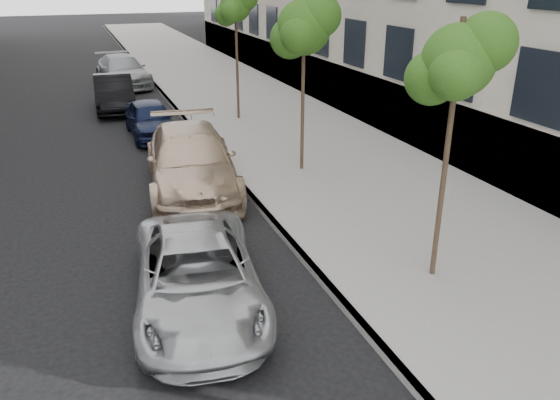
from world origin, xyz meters
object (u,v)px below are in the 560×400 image
sedan_black (114,93)px  sedan_rear (123,71)px  minivan (197,276)px  tree_far (236,7)px  tree_mid (305,27)px  suv (191,161)px  sedan_blue (150,119)px  tree_near (459,61)px

sedan_black → sedan_rear: bearing=83.4°
minivan → sedan_rear: size_ratio=0.87×
tree_far → sedan_black: tree_far is taller
tree_mid → sedan_rear: bearing=102.7°
suv → sedan_rear: suv is taller
tree_far → sedan_black: size_ratio=1.11×
sedan_rear → tree_far: bearing=-75.2°
sedan_rear → sedan_blue: bearing=-96.7°
suv → sedan_blue: bearing=100.1°
tree_near → suv: size_ratio=0.85×
minivan → sedan_blue: 11.39m
tree_near → sedan_blue: tree_near is taller
tree_mid → sedan_rear: 16.43m
tree_mid → minivan: (-4.44, -5.86, -3.50)m
suv → sedan_blue: (-0.28, 5.66, -0.17)m
sedan_blue → minivan: bearing=-95.6°
tree_mid → tree_far: 6.50m
suv → tree_far: bearing=70.7°
sedan_blue → tree_mid: bearing=-58.2°
tree_mid → suv: 4.70m
tree_near → minivan: (-4.44, 0.64, -3.50)m
sedan_blue → sedan_rear: size_ratio=0.71×
tree_far → sedan_rear: size_ratio=0.94×
sedan_rear → suv: bearing=-95.5°
tree_near → sedan_rear: size_ratio=0.91×
sedan_rear → tree_near: bearing=-87.2°
suv → sedan_rear: 15.85m
tree_mid → suv: tree_mid is taller
minivan → tree_far: bearing=78.1°
tree_near → tree_far: bearing=90.0°
tree_near → minivan: tree_near is taller
sedan_blue → sedan_rear: 10.19m
minivan → suv: (1.11, 5.70, 0.18)m
suv → tree_near: bearing=-55.1°
tree_near → tree_far: size_ratio=0.97×
tree_near → sedan_blue: size_ratio=1.27×
tree_near → sedan_rear: 22.72m
sedan_black → sedan_rear: (0.91, 5.47, 0.03)m
tree_near → sedan_rear: (-3.54, 22.19, -3.37)m
minivan → sedan_rear: (0.90, 21.55, 0.13)m
tree_mid → sedan_black: tree_mid is taller
suv → sedan_black: 10.43m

